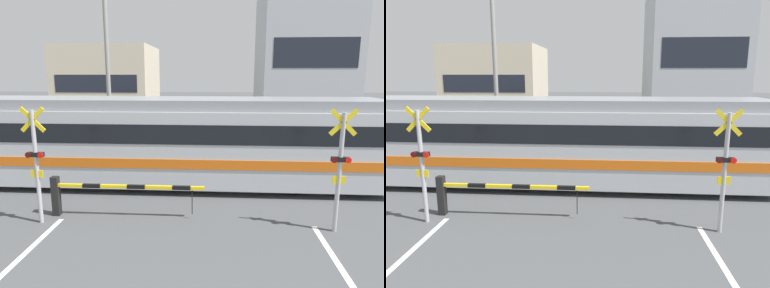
% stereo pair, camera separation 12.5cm
% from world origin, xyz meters
% --- Properties ---
extents(rail_track_near, '(50.00, 0.10, 0.08)m').
position_xyz_m(rail_track_near, '(0.00, 11.19, 0.04)').
color(rail_track_near, '#6B6051').
rests_on(rail_track_near, ground_plane).
extents(rail_track_far, '(50.00, 0.10, 0.08)m').
position_xyz_m(rail_track_far, '(0.00, 12.62, 0.04)').
color(rail_track_far, '#6B6051').
rests_on(rail_track_far, ground_plane).
extents(commuter_train, '(15.78, 2.77, 3.18)m').
position_xyz_m(commuter_train, '(-1.25, 11.90, 1.70)').
color(commuter_train, '#B7BCC1').
rests_on(commuter_train, ground_plane).
extents(crossing_barrier_near, '(4.37, 0.20, 1.15)m').
position_xyz_m(crossing_barrier_near, '(-2.57, 8.86, 0.75)').
color(crossing_barrier_near, black).
rests_on(crossing_barrier_near, ground_plane).
extents(crossing_barrier_far, '(4.37, 0.20, 1.15)m').
position_xyz_m(crossing_barrier_far, '(2.57, 14.77, 0.75)').
color(crossing_barrier_far, black).
rests_on(crossing_barrier_far, ground_plane).
extents(crossing_signal_left, '(0.68, 0.15, 3.19)m').
position_xyz_m(crossing_signal_left, '(-3.94, 8.33, 1.76)').
color(crossing_signal_left, '#B2B2B7').
rests_on(crossing_signal_left, ground_plane).
extents(crossing_signal_right, '(0.68, 0.15, 3.19)m').
position_xyz_m(crossing_signal_right, '(3.94, 8.33, 1.76)').
color(crossing_signal_right, '#B2B2B7').
rests_on(crossing_signal_right, ground_plane).
extents(pedestrian, '(0.38, 0.22, 1.67)m').
position_xyz_m(pedestrian, '(1.15, 16.41, 0.96)').
color(pedestrian, '#23232D').
rests_on(pedestrian, ground_plane).
extents(building_left_of_street, '(6.99, 6.39, 6.14)m').
position_xyz_m(building_left_of_street, '(-7.58, 26.77, 3.07)').
color(building_left_of_street, beige).
rests_on(building_left_of_street, ground_plane).
extents(building_right_of_street, '(6.62, 6.39, 9.85)m').
position_xyz_m(building_right_of_street, '(7.39, 26.77, 4.93)').
color(building_right_of_street, '#B2B7BC').
rests_on(building_right_of_street, ground_plane).
extents(utility_pole_streetside, '(0.22, 0.22, 8.41)m').
position_xyz_m(utility_pole_streetside, '(-4.69, 17.27, 4.20)').
color(utility_pole_streetside, gray).
rests_on(utility_pole_streetside, ground_plane).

